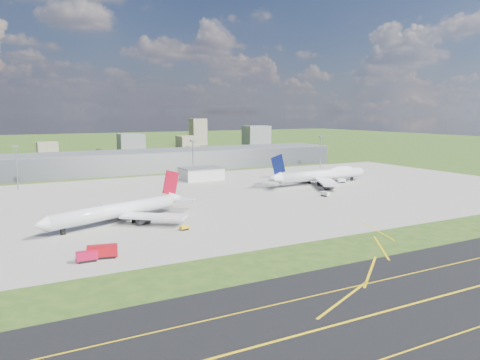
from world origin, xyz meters
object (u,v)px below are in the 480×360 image
fire_truck (102,252)px  crash_tender (87,257)px  airliner_blue_quad (322,175)px  tug_yellow (184,228)px  airliner_red_twin (120,210)px  van_white_far (341,181)px  van_white_near (325,194)px

fire_truck → crash_tender: fire_truck is taller
airliner_blue_quad → tug_yellow: size_ratio=20.37×
airliner_red_twin → van_white_far: airliner_red_twin is taller
fire_truck → tug_yellow: fire_truck is taller
tug_yellow → van_white_near: (93.26, 31.93, 0.35)m
fire_truck → van_white_near: fire_truck is taller
airliner_red_twin → van_white_near: 111.94m
airliner_blue_quad → van_white_far: 14.83m
fire_truck → crash_tender: (-4.92, -1.47, -0.38)m
fire_truck → airliner_blue_quad: bearing=42.1°
airliner_red_twin → van_white_far: bearing=173.9°
crash_tender → fire_truck: bearing=17.9°
tug_yellow → airliner_red_twin: bearing=113.0°
crash_tender → van_white_far: bearing=28.2°
van_white_near → van_white_far: (40.04, 33.98, 0.05)m
fire_truck → tug_yellow: 40.61m
tug_yellow → van_white_near: size_ratio=0.74×
van_white_near → van_white_far: bearing=-58.8°
fire_truck → tug_yellow: (35.06, 20.46, -1.09)m
airliner_red_twin → fire_truck: size_ratio=6.96×
airliner_blue_quad → tug_yellow: bearing=-152.9°
airliner_blue_quad → crash_tender: airliner_blue_quad is taller
van_white_far → crash_tender: bearing=-143.2°
fire_truck → airliner_red_twin: bearing=81.4°
van_white_far → airliner_blue_quad: bearing=179.7°
crash_tender → airliner_blue_quad: bearing=30.9°
airliner_red_twin → airliner_blue_quad: (137.66, 44.62, 0.51)m
crash_tender → tug_yellow: 45.60m
crash_tender → van_white_far: (173.27, 87.84, -0.30)m
fire_truck → van_white_far: (168.35, 86.37, -0.69)m
crash_tender → tug_yellow: crash_tender is taller
airliner_blue_quad → crash_tender: 183.20m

